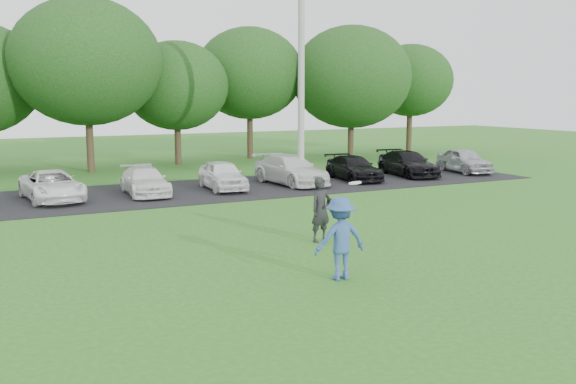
# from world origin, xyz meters

# --- Properties ---
(ground) EXTENTS (100.00, 100.00, 0.00)m
(ground) POSITION_xyz_m (0.00, 0.00, 0.00)
(ground) COLOR #2A661D
(ground) RESTS_ON ground
(parking_lot) EXTENTS (32.00, 6.50, 0.03)m
(parking_lot) POSITION_xyz_m (0.00, 13.00, 0.01)
(parking_lot) COLOR black
(parking_lot) RESTS_ON ground
(utility_pole) EXTENTS (0.28, 0.28, 9.54)m
(utility_pole) POSITION_xyz_m (5.27, 12.65, 4.77)
(utility_pole) COLOR #9E9E99
(utility_pole) RESTS_ON ground
(frisbee_player) EXTENTS (1.19, 0.75, 2.11)m
(frisbee_player) POSITION_xyz_m (-0.72, -0.37, 0.89)
(frisbee_player) COLOR #32538E
(frisbee_player) RESTS_ON ground
(camera_bystander) EXTENTS (0.70, 0.53, 1.73)m
(camera_bystander) POSITION_xyz_m (0.66, 2.87, 0.87)
(camera_bystander) COLOR black
(camera_bystander) RESTS_ON ground
(parked_cars) EXTENTS (30.66, 4.44, 1.24)m
(parked_cars) POSITION_xyz_m (0.95, 12.91, 0.60)
(parked_cars) COLOR #531218
(parked_cars) RESTS_ON parking_lot
(tree_row) EXTENTS (42.39, 9.85, 8.64)m
(tree_row) POSITION_xyz_m (1.51, 22.76, 4.91)
(tree_row) COLOR #38281C
(tree_row) RESTS_ON ground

